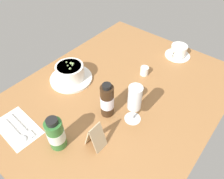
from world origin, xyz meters
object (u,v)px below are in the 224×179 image
at_px(jam_jar, 135,93).
at_px(sauce_bottle_brown, 107,101).
at_px(coffee_cup, 178,51).
at_px(menu_card, 95,136).
at_px(cutlery_setting, 18,128).
at_px(creamer_jug, 144,71).
at_px(wine_glass, 135,100).
at_px(sauce_bottle_green, 56,134).
at_px(porridge_bowl, 70,73).

distance_m(jam_jar, sauce_bottle_brown, 0.16).
height_order(coffee_cup, jam_jar, coffee_cup).
height_order(sauce_bottle_brown, menu_card, sauce_bottle_brown).
relative_size(cutlery_setting, menu_card, 1.86).
xyz_separation_m(creamer_jug, wine_glass, (0.26, 0.12, 0.09)).
relative_size(wine_glass, sauce_bottle_green, 1.22).
bearing_deg(sauce_bottle_green, porridge_bowl, -140.22).
relative_size(cutlery_setting, sauce_bottle_brown, 1.25).
height_order(creamer_jug, menu_card, menu_card).
distance_m(porridge_bowl, jam_jar, 0.33).
xyz_separation_m(wine_glass, sauce_bottle_green, (0.27, -0.14, -0.05)).
relative_size(jam_jar, sauce_bottle_green, 0.35).
distance_m(porridge_bowl, sauce_bottle_green, 0.36).
xyz_separation_m(sauce_bottle_brown, menu_card, (0.14, 0.06, -0.02)).
bearing_deg(creamer_jug, wine_glass, 24.24).
relative_size(porridge_bowl, wine_glass, 1.14).
relative_size(cutlery_setting, sauce_bottle_green, 1.39).
bearing_deg(menu_card, coffee_cup, -177.93).
bearing_deg(menu_card, cutlery_setting, -62.98).
xyz_separation_m(jam_jar, sauce_bottle_green, (0.38, -0.08, 0.04)).
bearing_deg(wine_glass, cutlery_setting, -44.47).
bearing_deg(wine_glass, sauce_bottle_green, -28.03).
distance_m(cutlery_setting, coffee_cup, 0.88).
bearing_deg(menu_card, wine_glass, 168.51).
height_order(creamer_jug, jam_jar, jam_jar).
bearing_deg(coffee_cup, sauce_bottle_brown, -3.93).
xyz_separation_m(cutlery_setting, coffee_cup, (-0.84, 0.26, 0.03)).
xyz_separation_m(cutlery_setting, creamer_jug, (-0.59, 0.20, 0.02)).
bearing_deg(creamer_jug, coffee_cup, 167.26).
bearing_deg(jam_jar, porridge_bowl, -72.24).
bearing_deg(menu_card, creamer_jug, -169.61).
distance_m(porridge_bowl, cutlery_setting, 0.34).
bearing_deg(jam_jar, cutlery_setting, -30.86).
bearing_deg(porridge_bowl, cutlery_setting, 8.85).
distance_m(porridge_bowl, menu_card, 0.39).
relative_size(creamer_jug, menu_card, 0.45).
bearing_deg(sauce_bottle_brown, porridge_bowl, -99.93).
distance_m(creamer_jug, menu_card, 0.46).
xyz_separation_m(porridge_bowl, jam_jar, (-0.10, 0.31, -0.01)).
height_order(cutlery_setting, jam_jar, jam_jar).
xyz_separation_m(cutlery_setting, wine_glass, (-0.33, 0.32, 0.11)).
xyz_separation_m(jam_jar, menu_card, (0.29, 0.03, 0.03)).
height_order(sauce_bottle_green, menu_card, sauce_bottle_green).
bearing_deg(menu_card, porridge_bowl, -119.27).
relative_size(porridge_bowl, cutlery_setting, 1.00).
xyz_separation_m(coffee_cup, creamer_jug, (0.25, -0.06, -0.01)).
bearing_deg(cutlery_setting, coffee_cup, 162.90).
bearing_deg(wine_glass, menu_card, -11.49).
bearing_deg(wine_glass, creamer_jug, -155.76).
relative_size(porridge_bowl, sauce_bottle_brown, 1.25).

